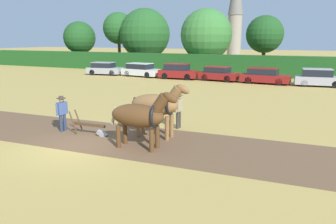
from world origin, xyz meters
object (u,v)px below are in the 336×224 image
(farmer_at_plow, at_px, (62,111))
(parked_car_center_right, at_px, (264,76))
(tree_left, at_px, (119,28))
(church_spire, at_px, (236,8))
(parked_car_center_left, at_px, (178,72))
(tree_center_left, at_px, (145,34))
(parked_car_left, at_px, (141,70))
(parked_car_center, at_px, (219,74))
(tree_far_left, at_px, (80,38))
(farmer_beside_team, at_px, (179,108))
(plow, at_px, (92,128))
(parked_car_far_left, at_px, (105,69))
(draft_horse_lead_right, at_px, (157,105))
(tree_center, at_px, (206,35))
(parked_car_right, at_px, (318,78))
(tree_center_right, at_px, (265,34))
(draft_horse_lead_left, at_px, (140,116))

(farmer_at_plow, bearing_deg, parked_car_center_right, 81.64)
(tree_left, height_order, church_spire, church_spire)
(farmer_at_plow, height_order, parked_car_center_left, farmer_at_plow)
(tree_center_left, relative_size, farmer_at_plow, 5.20)
(parked_car_left, height_order, parked_car_center_right, parked_car_left)
(church_spire, relative_size, parked_car_center, 4.77)
(parked_car_center_left, distance_m, parked_car_center, 4.32)
(tree_far_left, relative_size, tree_left, 0.84)
(farmer_beside_team, bearing_deg, plow, -136.01)
(parked_car_far_left, xyz_separation_m, parked_car_center_left, (9.35, -0.03, 0.05))
(plow, bearing_deg, farmer_at_plow, 179.01)
(parked_car_center_left, height_order, parked_car_center_right, parked_car_center_left)
(farmer_beside_team, height_order, parked_car_center_right, farmer_beside_team)
(tree_center_left, distance_m, draft_horse_lead_right, 35.61)
(parked_car_far_left, bearing_deg, tree_far_left, 131.01)
(church_spire, bearing_deg, tree_center, -84.09)
(farmer_beside_team, relative_size, parked_car_right, 0.40)
(tree_left, bearing_deg, parked_car_right, -21.48)
(draft_horse_lead_right, bearing_deg, parked_car_center, 95.85)
(plow, relative_size, farmer_beside_team, 1.08)
(church_spire, bearing_deg, tree_left, -115.47)
(parked_car_center, bearing_deg, draft_horse_lead_right, -74.39)
(plow, bearing_deg, draft_horse_lead_right, 15.94)
(tree_far_left, relative_size, parked_car_right, 1.60)
(draft_horse_lead_right, distance_m, parked_car_center_right, 19.65)
(tree_left, distance_m, draft_horse_lead_right, 37.92)
(tree_left, relative_size, tree_center, 1.01)
(tree_center_right, height_order, draft_horse_lead_left, tree_center_right)
(tree_center_left, height_order, tree_center_right, tree_center_left)
(parked_car_center_right, bearing_deg, parked_car_far_left, -177.10)
(tree_far_left, xyz_separation_m, parked_car_center_right, (29.25, -9.35, -3.57))
(draft_horse_lead_left, xyz_separation_m, parked_car_right, (5.99, 21.32, -0.55))
(parked_car_center_right, bearing_deg, tree_center, 137.14)
(parked_car_center_left, xyz_separation_m, parked_car_center_right, (8.83, -0.04, -0.06))
(tree_left, xyz_separation_m, parked_car_center_right, (23.28, -11.14, -4.93))
(draft_horse_lead_right, relative_size, parked_car_far_left, 0.65)
(tree_far_left, height_order, tree_center_right, tree_center_right)
(tree_far_left, xyz_separation_m, parked_car_right, (33.86, -9.18, -3.54))
(tree_center, bearing_deg, tree_left, 172.32)
(tree_far_left, distance_m, draft_horse_lead_right, 40.22)
(tree_far_left, distance_m, farmer_beside_team, 39.24)
(farmer_at_plow, bearing_deg, tree_center_left, 119.70)
(tree_left, relative_size, parked_car_center, 1.97)
(tree_center_right, distance_m, parked_car_right, 12.44)
(church_spire, xyz_separation_m, draft_horse_lead_left, (10.25, -56.76, -8.88))
(tree_far_left, relative_size, parked_car_far_left, 1.58)
(draft_horse_lead_left, bearing_deg, tree_center_right, 87.81)
(draft_horse_lead_left, relative_size, plow, 1.59)
(parked_car_far_left, distance_m, parked_car_right, 22.79)
(tree_far_left, bearing_deg, tree_center_right, 1.59)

